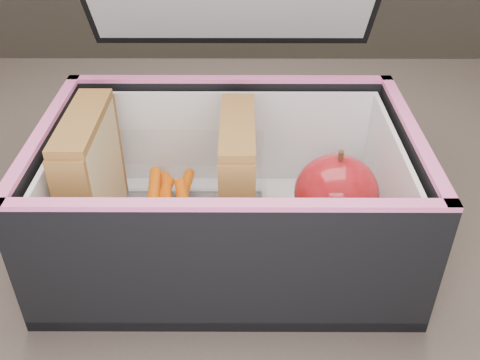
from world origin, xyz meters
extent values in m
cube|color=brown|center=(0.00, 0.00, 0.73)|extent=(1.20, 0.80, 0.03)
cube|color=tan|center=(-0.20, -0.05, 0.82)|extent=(0.01, 0.10, 0.11)
cube|color=#D4676C|center=(-0.19, -0.05, 0.82)|extent=(0.01, 0.10, 0.10)
cube|color=tan|center=(-0.18, -0.05, 0.82)|extent=(0.01, 0.10, 0.11)
cube|color=brown|center=(-0.19, -0.05, 0.88)|extent=(0.03, 0.10, 0.01)
cube|color=tan|center=(-0.07, -0.05, 0.82)|extent=(0.01, 0.10, 0.10)
cube|color=#D4676C|center=(-0.06, -0.05, 0.82)|extent=(0.01, 0.09, 0.10)
cube|color=tan|center=(-0.05, -0.05, 0.82)|extent=(0.01, 0.10, 0.10)
cube|color=brown|center=(-0.06, -0.05, 0.87)|extent=(0.03, 0.10, 0.01)
cylinder|color=#DB4C08|center=(-0.14, -0.01, 0.77)|extent=(0.03, 0.09, 0.01)
cylinder|color=#DB4C08|center=(-0.13, -0.03, 0.78)|extent=(0.02, 0.09, 0.01)
cylinder|color=#DB4C08|center=(-0.14, -0.04, 0.80)|extent=(0.02, 0.09, 0.01)
cylinder|color=#DB4C08|center=(-0.12, -0.03, 0.77)|extent=(0.02, 0.09, 0.01)
cylinder|color=#DB4C08|center=(-0.14, -0.04, 0.78)|extent=(0.03, 0.09, 0.01)
cylinder|color=#DB4C08|center=(-0.11, -0.05, 0.80)|extent=(0.03, 0.09, 0.01)
cylinder|color=#DB4C08|center=(-0.14, -0.01, 0.77)|extent=(0.02, 0.09, 0.01)
cylinder|color=#DB4C08|center=(-0.12, -0.02, 0.78)|extent=(0.02, 0.09, 0.01)
cube|color=white|center=(0.03, -0.04, 0.77)|extent=(0.11, 0.11, 0.01)
ellipsoid|color=maroon|center=(0.02, -0.04, 0.81)|extent=(0.08, 0.08, 0.07)
cylinder|color=#4C301B|center=(0.02, -0.04, 0.85)|extent=(0.01, 0.01, 0.01)
camera|label=1|loc=(-0.06, -0.42, 1.09)|focal=40.00mm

